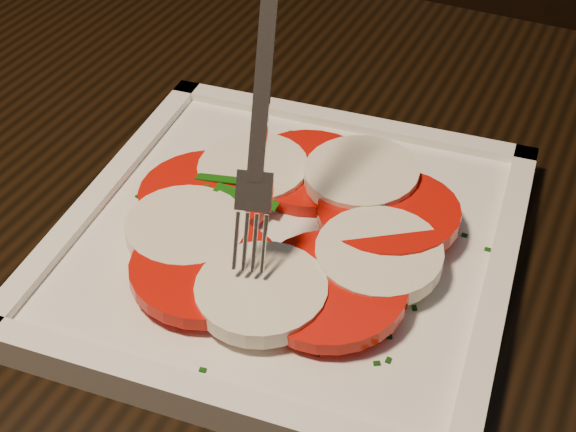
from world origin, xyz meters
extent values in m
cube|color=black|center=(-0.13, -0.03, 0.73)|extent=(1.22, 0.82, 0.04)
cylinder|color=black|center=(-0.67, 0.30, 0.35)|extent=(0.06, 0.06, 0.71)
cube|color=black|center=(-0.04, 0.55, 0.45)|extent=(0.52, 0.52, 0.04)
cylinder|color=black|center=(-0.16, 0.33, 0.21)|extent=(0.04, 0.04, 0.41)
cylinder|color=black|center=(-0.26, 0.68, 0.21)|extent=(0.04, 0.04, 0.41)
cube|color=white|center=(-0.06, 0.00, 0.76)|extent=(0.29, 0.29, 0.01)
cylinder|color=red|center=(-0.08, 0.06, 0.77)|extent=(0.08, 0.08, 0.01)
cylinder|color=white|center=(-0.11, 0.04, 0.77)|extent=(0.07, 0.07, 0.01)
cylinder|color=red|center=(-0.12, 0.00, 0.77)|extent=(0.08, 0.08, 0.01)
cylinder|color=white|center=(-0.11, -0.03, 0.77)|extent=(0.07, 0.07, 0.01)
cylinder|color=red|center=(-0.09, -0.06, 0.77)|extent=(0.08, 0.08, 0.01)
cylinder|color=white|center=(-0.05, -0.06, 0.78)|extent=(0.07, 0.07, 0.01)
cylinder|color=red|center=(-0.02, -0.04, 0.78)|extent=(0.09, 0.08, 0.01)
cylinder|color=white|center=(0.00, -0.01, 0.78)|extent=(0.07, 0.07, 0.01)
cylinder|color=red|center=(-0.01, 0.03, 0.78)|extent=(0.09, 0.08, 0.02)
cylinder|color=white|center=(-0.04, 0.05, 0.78)|extent=(0.07, 0.07, 0.01)
cube|color=#155A0F|center=(-0.06, 0.03, 0.78)|extent=(0.03, 0.03, 0.00)
cube|color=#155A0F|center=(-0.05, 0.04, 0.78)|extent=(0.04, 0.02, 0.00)
cube|color=#155A0F|center=(-0.12, 0.02, 0.78)|extent=(0.03, 0.01, 0.00)
cube|color=#155A0F|center=(-0.05, 0.06, 0.78)|extent=(0.01, 0.03, 0.00)
cube|color=#155A0F|center=(-0.12, -0.01, 0.78)|extent=(0.03, 0.03, 0.00)
cube|color=#155A0F|center=(-0.11, -0.01, 0.78)|extent=(0.04, 0.02, 0.00)
cube|color=#155A0F|center=(-0.11, -0.03, 0.78)|extent=(0.03, 0.03, 0.00)
cube|color=#155A0F|center=(-0.09, 0.01, 0.78)|extent=(0.04, 0.01, 0.00)
cube|color=#0B3B0A|center=(-0.03, 0.09, 0.77)|extent=(0.00, 0.00, 0.00)
cube|color=#0B3B0A|center=(-0.08, -0.08, 0.77)|extent=(0.00, 0.00, 0.00)
cube|color=#0B3B0A|center=(-0.11, -0.08, 0.77)|extent=(0.00, 0.00, 0.00)
cube|color=#0B3B0A|center=(-0.16, 0.00, 0.77)|extent=(0.00, 0.00, 0.00)
cube|color=#0B3B0A|center=(0.03, -0.02, 0.77)|extent=(0.00, 0.00, 0.00)
cube|color=#0B3B0A|center=(-0.11, 0.07, 0.77)|extent=(0.00, 0.00, 0.00)
cube|color=#0B3B0A|center=(0.03, -0.06, 0.77)|extent=(0.00, 0.00, 0.00)
cube|color=#0B3B0A|center=(-0.11, 0.09, 0.77)|extent=(0.00, 0.00, 0.00)
cube|color=#0B3B0A|center=(0.02, -0.05, 0.77)|extent=(0.00, 0.00, 0.00)
cube|color=#0B3B0A|center=(-0.16, -0.01, 0.77)|extent=(0.00, 0.00, 0.00)
cube|color=#0B3B0A|center=(-0.06, 0.09, 0.77)|extent=(0.00, 0.00, 0.00)
cube|color=#0B3B0A|center=(-0.01, -0.08, 0.77)|extent=(0.00, 0.00, 0.00)
cube|color=#0B3B0A|center=(-0.01, -0.07, 0.77)|extent=(0.00, 0.00, 0.00)
cube|color=#0B3B0A|center=(-0.13, 0.09, 0.77)|extent=(0.00, 0.00, 0.00)
cube|color=#0B3B0A|center=(0.02, -0.07, 0.77)|extent=(0.00, 0.00, 0.00)
cube|color=#0B3B0A|center=(0.03, 0.05, 0.77)|extent=(0.00, 0.00, 0.00)
cube|color=#0B3B0A|center=(0.05, 0.04, 0.77)|extent=(0.00, 0.00, 0.00)
cube|color=#0B3B0A|center=(-0.15, 0.05, 0.77)|extent=(0.00, 0.00, 0.00)
cube|color=#0B3B0A|center=(0.01, 0.05, 0.77)|extent=(0.00, 0.00, 0.00)
cube|color=#0B3B0A|center=(-0.11, -0.07, 0.77)|extent=(0.00, 0.00, 0.00)
cube|color=#0B3B0A|center=(-0.05, -0.11, 0.77)|extent=(0.00, 0.00, 0.00)
cube|color=#0B3B0A|center=(-0.12, 0.05, 0.77)|extent=(0.00, 0.00, 0.00)
camera|label=1|loc=(0.10, -0.32, 1.08)|focal=50.00mm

